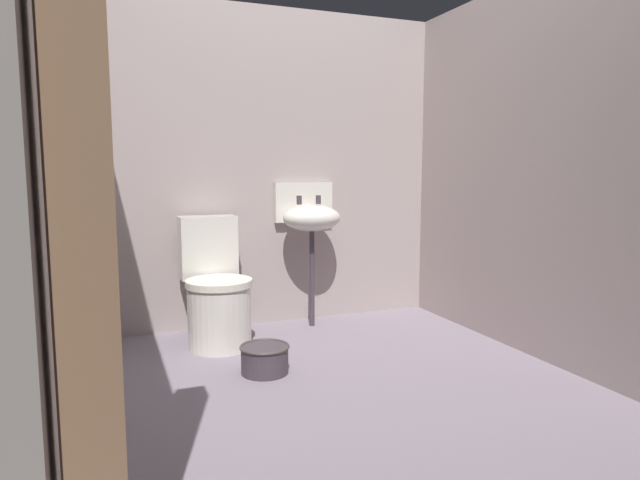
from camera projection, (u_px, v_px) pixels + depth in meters
ground_plane at (343, 394)px, 2.79m from camera, size 2.82×2.96×0.08m
wall_back at (268, 169)px, 3.88m from camera, size 2.82×0.10×2.16m
wall_left at (54, 168)px, 2.30m from camera, size 0.10×2.76×2.16m
wall_right at (538, 169)px, 3.20m from camera, size 0.10×2.76×2.16m
wooden_door_post at (80, 166)px, 1.21m from camera, size 0.14×0.14×2.16m
toilet_near_wall at (216, 293)px, 3.44m from camera, size 0.41×0.60×0.78m
sink at (310, 217)px, 3.81m from camera, size 0.42×0.35×0.99m
bucket at (265, 358)px, 2.96m from camera, size 0.27×0.27×0.15m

